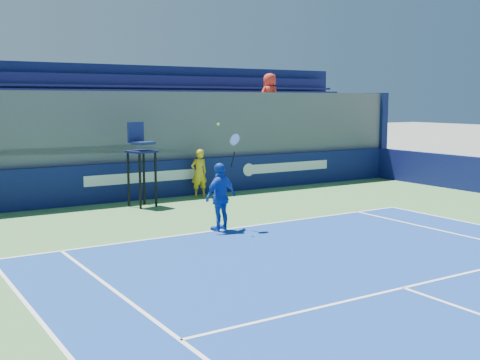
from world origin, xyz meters
TOP-DOWN VIEW (x-y plane):
  - ball_person at (1.66, 16.63)m, footprint 0.57×0.39m
  - back_hoarding at (0.00, 17.10)m, footprint 20.40×0.21m
  - umpire_chair at (-0.62, 15.93)m, footprint 0.85×0.85m
  - tennis_player at (-0.31, 11.86)m, footprint 1.04×0.65m
  - stadium_seating at (-0.01, 19.15)m, footprint 21.00×4.05m

SIDE VIEW (x-z plane):
  - back_hoarding at x=0.00m, z-range 0.00..1.20m
  - ball_person at x=1.66m, z-range 0.01..1.55m
  - tennis_player at x=-0.31m, z-range -0.45..2.12m
  - umpire_chair at x=-0.62m, z-range 0.29..2.77m
  - stadium_seating at x=-0.01m, z-range -0.36..4.04m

